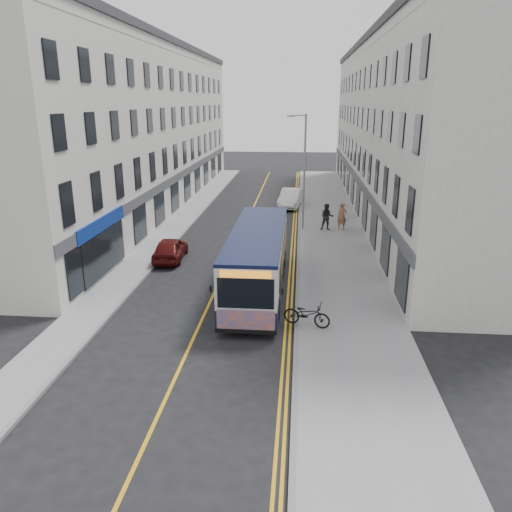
% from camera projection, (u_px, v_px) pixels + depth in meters
% --- Properties ---
extents(ground, '(140.00, 140.00, 0.00)m').
position_uv_depth(ground, '(209.00, 304.00, 22.68)').
color(ground, black).
rests_on(ground, ground).
extents(pavement_east, '(4.50, 64.00, 0.12)m').
position_uv_depth(pavement_east, '(332.00, 237.00, 33.54)').
color(pavement_east, gray).
rests_on(pavement_east, ground).
extents(pavement_west, '(2.00, 64.00, 0.12)m').
position_uv_depth(pavement_west, '(169.00, 233.00, 34.49)').
color(pavement_west, gray).
rests_on(pavement_west, ground).
extents(kerb_east, '(0.18, 64.00, 0.13)m').
position_uv_depth(kerb_east, '(299.00, 236.00, 33.73)').
color(kerb_east, slate).
rests_on(kerb_east, ground).
extents(kerb_west, '(0.18, 64.00, 0.13)m').
position_uv_depth(kerb_west, '(183.00, 234.00, 34.41)').
color(kerb_west, slate).
rests_on(kerb_west, ground).
extents(road_centre_line, '(0.12, 64.00, 0.01)m').
position_uv_depth(road_centre_line, '(240.00, 236.00, 34.09)').
color(road_centre_line, orange).
rests_on(road_centre_line, ground).
extents(road_dbl_yellow_inner, '(0.10, 64.00, 0.01)m').
position_uv_depth(road_dbl_yellow_inner, '(292.00, 237.00, 33.78)').
color(road_dbl_yellow_inner, orange).
rests_on(road_dbl_yellow_inner, ground).
extents(road_dbl_yellow_outer, '(0.10, 64.00, 0.01)m').
position_uv_depth(road_dbl_yellow_outer, '(295.00, 237.00, 33.77)').
color(road_dbl_yellow_outer, orange).
rests_on(road_dbl_yellow_outer, ground).
extents(terrace_east, '(6.00, 46.00, 13.00)m').
position_uv_depth(terrace_east, '(396.00, 131.00, 39.72)').
color(terrace_east, silver).
rests_on(terrace_east, ground).
extents(terrace_west, '(6.00, 46.00, 13.00)m').
position_uv_depth(terrace_west, '(145.00, 130.00, 41.46)').
color(terrace_west, silver).
rests_on(terrace_west, ground).
extents(streetlamp, '(1.32, 0.18, 8.00)m').
position_uv_depth(streetlamp, '(303.00, 168.00, 34.32)').
color(streetlamp, gray).
rests_on(streetlamp, ground).
extents(city_bus, '(2.46, 10.54, 3.06)m').
position_uv_depth(city_bus, '(258.00, 258.00, 23.76)').
color(city_bus, black).
rests_on(city_bus, ground).
extents(bicycle, '(2.05, 1.20, 1.02)m').
position_uv_depth(bicycle, '(307.00, 314.00, 20.11)').
color(bicycle, black).
rests_on(bicycle, pavement_east).
extents(pedestrian_near, '(0.74, 0.53, 1.90)m').
position_uv_depth(pedestrian_near, '(342.00, 216.00, 34.99)').
color(pedestrian_near, '#996545').
rests_on(pedestrian_near, pavement_east).
extents(pedestrian_far, '(0.91, 0.71, 1.86)m').
position_uv_depth(pedestrian_far, '(327.00, 217.00, 34.91)').
color(pedestrian_far, '#222227').
rests_on(pedestrian_far, pavement_east).
extents(car_white, '(2.23, 4.87, 1.55)m').
position_uv_depth(car_white, '(291.00, 198.00, 43.04)').
color(car_white, silver).
rests_on(car_white, ground).
extents(car_maroon, '(1.75, 3.98, 1.33)m').
position_uv_depth(car_maroon, '(170.00, 249.00, 28.82)').
color(car_maroon, '#510E0D').
rests_on(car_maroon, ground).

